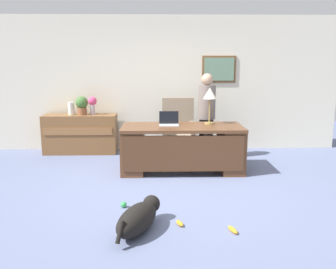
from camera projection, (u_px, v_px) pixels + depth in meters
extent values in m
plane|color=slate|center=(171.00, 191.00, 5.15)|extent=(12.00, 12.00, 0.00)
cube|color=beige|center=(167.00, 84.00, 7.43)|extent=(7.00, 0.12, 2.70)
cube|color=brown|center=(219.00, 69.00, 7.33)|extent=(0.68, 0.03, 0.53)
cube|color=slate|center=(219.00, 69.00, 7.31)|extent=(0.60, 0.01, 0.45)
cube|color=brown|center=(182.00, 127.00, 5.97)|extent=(1.98, 0.85, 0.05)
cube|color=brown|center=(133.00, 150.00, 6.02)|extent=(0.36, 0.79, 0.71)
cube|color=brown|center=(231.00, 150.00, 6.06)|extent=(0.36, 0.79, 0.71)
cube|color=#4E2F1C|center=(184.00, 154.00, 5.65)|extent=(1.88, 0.04, 0.57)
cube|color=brown|center=(81.00, 134.00, 7.24)|extent=(1.42, 0.48, 0.77)
cube|color=brown|center=(78.00, 132.00, 6.98)|extent=(1.32, 0.02, 0.14)
cube|color=gray|center=(178.00, 139.00, 6.84)|extent=(0.60, 0.58, 0.18)
cylinder|color=black|center=(178.00, 151.00, 6.89)|extent=(0.10, 0.10, 0.28)
cylinder|color=black|center=(178.00, 156.00, 6.91)|extent=(0.52, 0.52, 0.05)
cube|color=gray|center=(178.00, 115.00, 7.00)|extent=(0.60, 0.12, 0.66)
cube|color=gray|center=(165.00, 128.00, 6.80)|extent=(0.08, 0.50, 0.22)
cube|color=gray|center=(192.00, 128.00, 6.81)|extent=(0.08, 0.50, 0.22)
cylinder|color=#262323|center=(206.00, 139.00, 6.78)|extent=(0.26, 0.26, 0.76)
cylinder|color=slate|center=(207.00, 102.00, 6.64)|extent=(0.32, 0.32, 0.61)
sphere|color=tan|center=(207.00, 79.00, 6.56)|extent=(0.21, 0.21, 0.21)
ellipsoid|color=black|center=(137.00, 219.00, 3.85)|extent=(0.57, 0.78, 0.30)
sphere|color=black|center=(151.00, 204.00, 4.17)|extent=(0.20, 0.20, 0.20)
cylinder|color=black|center=(120.00, 232.00, 3.52)|extent=(0.10, 0.15, 0.21)
cube|color=#B2B5BA|center=(169.00, 125.00, 5.98)|extent=(0.32, 0.22, 0.01)
cube|color=black|center=(169.00, 117.00, 6.06)|extent=(0.32, 0.01, 0.21)
cylinder|color=#9E8447|center=(209.00, 123.00, 6.15)|extent=(0.16, 0.16, 0.02)
cylinder|color=#9E8447|center=(209.00, 111.00, 6.11)|extent=(0.02, 0.02, 0.40)
cone|color=silver|center=(210.00, 93.00, 6.05)|extent=(0.22, 0.22, 0.18)
cylinder|color=#B9A6B0|center=(93.00, 110.00, 7.15)|extent=(0.10, 0.10, 0.20)
sphere|color=#E04374|center=(92.00, 101.00, 7.12)|extent=(0.17, 0.17, 0.17)
cylinder|color=silver|center=(71.00, 109.00, 7.14)|extent=(0.12, 0.12, 0.24)
cylinder|color=brown|center=(82.00, 111.00, 7.15)|extent=(0.18, 0.18, 0.14)
sphere|color=#446F33|center=(82.00, 103.00, 7.12)|extent=(0.24, 0.24, 0.24)
sphere|color=green|center=(124.00, 205.00, 4.55)|extent=(0.08, 0.08, 0.08)
ellipsoid|color=orange|center=(180.00, 223.00, 4.05)|extent=(0.10, 0.15, 0.05)
ellipsoid|color=orange|center=(233.00, 230.00, 3.89)|extent=(0.11, 0.19, 0.05)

